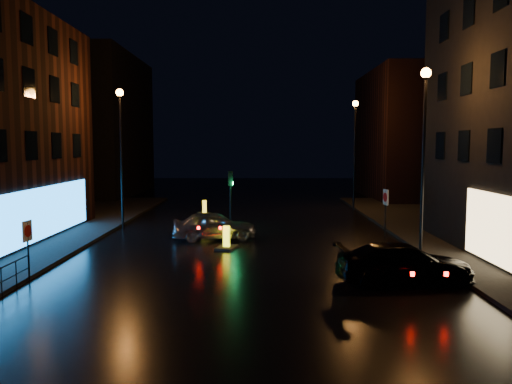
# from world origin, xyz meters

# --- Properties ---
(ground) EXTENTS (120.00, 120.00, 0.00)m
(ground) POSITION_xyz_m (0.00, 0.00, 0.00)
(ground) COLOR black
(ground) RESTS_ON ground
(building_far_left) EXTENTS (8.00, 16.00, 14.00)m
(building_far_left) POSITION_xyz_m (-16.00, 35.00, 7.00)
(building_far_left) COLOR black
(building_far_left) RESTS_ON ground
(building_far_right) EXTENTS (8.00, 14.00, 12.00)m
(building_far_right) POSITION_xyz_m (15.00, 32.00, 6.00)
(building_far_right) COLOR black
(building_far_right) RESTS_ON ground
(street_lamp_lfar) EXTENTS (0.44, 0.44, 8.37)m
(street_lamp_lfar) POSITION_xyz_m (-7.80, 14.00, 5.56)
(street_lamp_lfar) COLOR black
(street_lamp_lfar) RESTS_ON ground
(street_lamp_rnear) EXTENTS (0.44, 0.44, 8.37)m
(street_lamp_rnear) POSITION_xyz_m (7.80, 6.00, 5.56)
(street_lamp_rnear) COLOR black
(street_lamp_rnear) RESTS_ON ground
(street_lamp_rfar) EXTENTS (0.44, 0.44, 8.37)m
(street_lamp_rfar) POSITION_xyz_m (7.80, 22.00, 5.56)
(street_lamp_rfar) COLOR black
(street_lamp_rfar) RESTS_ON ground
(traffic_signal) EXTENTS (1.40, 2.40, 3.45)m
(traffic_signal) POSITION_xyz_m (-1.20, 14.00, 0.50)
(traffic_signal) COLOR black
(traffic_signal) RESTS_ON ground
(silver_hatchback) EXTENTS (4.61, 2.37, 1.50)m
(silver_hatchback) POSITION_xyz_m (-1.85, 10.14, 0.75)
(silver_hatchback) COLOR #ABADB3
(silver_hatchback) RESTS_ON ground
(dark_sedan) EXTENTS (5.13, 2.42, 1.45)m
(dark_sedan) POSITION_xyz_m (5.85, 1.77, 0.72)
(dark_sedan) COLOR black
(dark_sedan) RESTS_ON ground
(bollard_near) EXTENTS (1.15, 1.45, 1.12)m
(bollard_near) POSITION_xyz_m (-1.05, 7.77, 0.24)
(bollard_near) COLOR black
(bollard_near) RESTS_ON ground
(bollard_far) EXTENTS (1.17, 1.36, 1.00)m
(bollard_far) POSITION_xyz_m (-3.48, 20.11, 0.22)
(bollard_far) COLOR black
(bollard_far) RESTS_ON ground
(road_sign_left) EXTENTS (0.12, 0.55, 2.28)m
(road_sign_left) POSITION_xyz_m (-7.90, 1.75, 1.71)
(road_sign_left) COLOR black
(road_sign_left) RESTS_ON ground
(road_sign_right) EXTENTS (0.16, 0.63, 2.60)m
(road_sign_right) POSITION_xyz_m (7.50, 11.18, 1.95)
(road_sign_right) COLOR black
(road_sign_right) RESTS_ON ground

